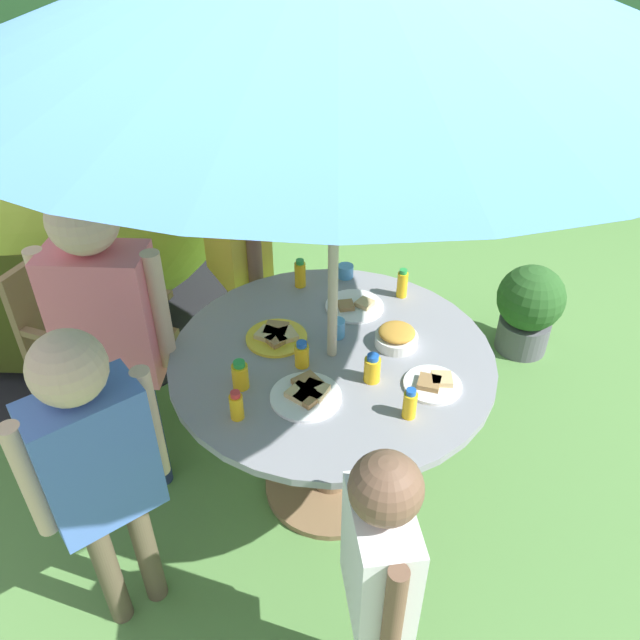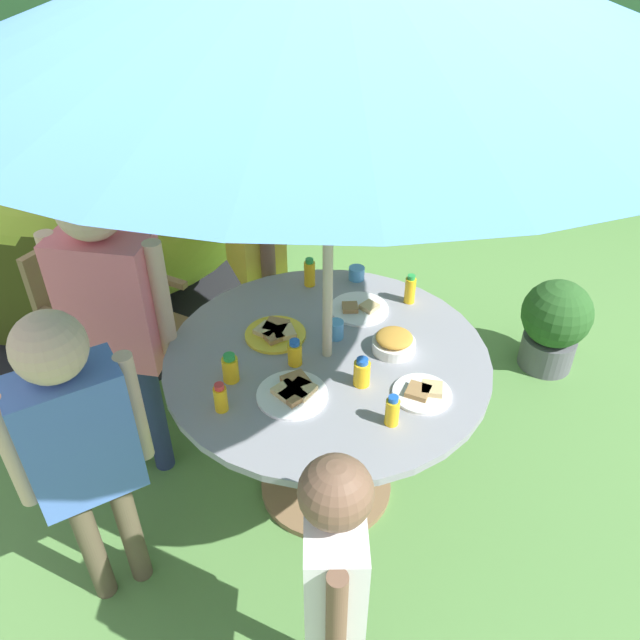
{
  "view_description": "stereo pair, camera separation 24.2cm",
  "coord_description": "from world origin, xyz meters",
  "px_view_note": "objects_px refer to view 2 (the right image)",
  "views": [
    {
      "loc": [
        -0.36,
        -1.78,
        2.23
      ],
      "look_at": [
        -0.02,
        0.15,
        0.81
      ],
      "focal_mm": 35.02,
      "sensor_mm": 36.0,
      "label": 1
    },
    {
      "loc": [
        -0.12,
        -1.81,
        2.23
      ],
      "look_at": [
        -0.02,
        0.15,
        0.81
      ],
      "focal_mm": 35.02,
      "sensor_mm": 36.0,
      "label": 2
    }
  ],
  "objects_px": {
    "plate_mid_right": "(423,393)",
    "cup_far": "(357,273)",
    "child_in_pink_shirt": "(112,301)",
    "plate_center_back": "(275,333)",
    "juice_bottle_near_left": "(295,353)",
    "dome_tent": "(84,172)",
    "juice_bottle_front_edge": "(230,368)",
    "juice_bottle_near_right": "(410,290)",
    "cup_near": "(336,330)",
    "potted_plant": "(554,323)",
    "child_in_blue_shirt": "(78,435)",
    "child_in_white_shirt": "(334,566)",
    "snack_bowl": "(394,342)",
    "wooden_chair": "(104,317)",
    "juice_bottle_mid_left": "(362,373)",
    "garden_table": "(327,395)",
    "juice_bottle_back_edge": "(221,398)",
    "juice_bottle_spot_a": "(310,273)",
    "plate_far_left": "(359,308)",
    "child_in_yellow_shirt": "(253,226)",
    "juice_bottle_center_front": "(392,411)",
    "plate_far_right": "(293,392)"
  },
  "relations": [
    {
      "from": "juice_bottle_near_right",
      "to": "juice_bottle_front_edge",
      "type": "height_order",
      "value": "juice_bottle_near_right"
    },
    {
      "from": "plate_center_back",
      "to": "juice_bottle_front_edge",
      "type": "bearing_deg",
      "value": -121.78
    },
    {
      "from": "cup_far",
      "to": "juice_bottle_near_right",
      "type": "bearing_deg",
      "value": -43.5
    },
    {
      "from": "child_in_pink_shirt",
      "to": "cup_far",
      "type": "xyz_separation_m",
      "value": [
        0.97,
        0.34,
        -0.12
      ]
    },
    {
      "from": "juice_bottle_near_left",
      "to": "juice_bottle_back_edge",
      "type": "bearing_deg",
      "value": -137.99
    },
    {
      "from": "child_in_yellow_shirt",
      "to": "plate_far_left",
      "type": "xyz_separation_m",
      "value": [
        0.45,
        -0.53,
        -0.11
      ]
    },
    {
      "from": "plate_mid_right",
      "to": "cup_far",
      "type": "distance_m",
      "value": 0.78
    },
    {
      "from": "child_in_yellow_shirt",
      "to": "wooden_chair",
      "type": "bearing_deg",
      "value": -93.89
    },
    {
      "from": "potted_plant",
      "to": "plate_far_left",
      "type": "bearing_deg",
      "value": -155.72
    },
    {
      "from": "juice_bottle_front_edge",
      "to": "plate_far_left",
      "type": "bearing_deg",
      "value": 38.93
    },
    {
      "from": "wooden_chair",
      "to": "cup_near",
      "type": "relative_size",
      "value": 12.68
    },
    {
      "from": "juice_bottle_center_front",
      "to": "plate_far_right",
      "type": "bearing_deg",
      "value": 154.69
    },
    {
      "from": "child_in_blue_shirt",
      "to": "juice_bottle_near_left",
      "type": "bearing_deg",
      "value": 1.05
    },
    {
      "from": "garden_table",
      "to": "juice_bottle_back_edge",
      "type": "relative_size",
      "value": 10.99
    },
    {
      "from": "wooden_chair",
      "to": "juice_bottle_front_edge",
      "type": "relative_size",
      "value": 8.23
    },
    {
      "from": "plate_mid_right",
      "to": "potted_plant",
      "type": "bearing_deg",
      "value": 47.2
    },
    {
      "from": "snack_bowl",
      "to": "plate_far_left",
      "type": "xyz_separation_m",
      "value": [
        -0.1,
        0.27,
        -0.03
      ]
    },
    {
      "from": "plate_mid_right",
      "to": "wooden_chair",
      "type": "bearing_deg",
      "value": 147.28
    },
    {
      "from": "child_in_blue_shirt",
      "to": "snack_bowl",
      "type": "height_order",
      "value": "child_in_blue_shirt"
    },
    {
      "from": "plate_mid_right",
      "to": "plate_center_back",
      "type": "relative_size",
      "value": 0.86
    },
    {
      "from": "garden_table",
      "to": "child_in_pink_shirt",
      "type": "xyz_separation_m",
      "value": [
        -0.81,
        0.18,
        0.35
      ]
    },
    {
      "from": "child_in_yellow_shirt",
      "to": "juice_bottle_near_left",
      "type": "bearing_deg",
      "value": -8.48
    },
    {
      "from": "garden_table",
      "to": "wooden_chair",
      "type": "distance_m",
      "value": 1.17
    },
    {
      "from": "juice_bottle_near_left",
      "to": "cup_far",
      "type": "relative_size",
      "value": 1.52
    },
    {
      "from": "juice_bottle_near_left",
      "to": "juice_bottle_front_edge",
      "type": "bearing_deg",
      "value": -161.18
    },
    {
      "from": "garden_table",
      "to": "plate_far_left",
      "type": "xyz_separation_m",
      "value": [
        0.15,
        0.28,
        0.21
      ]
    },
    {
      "from": "potted_plant",
      "to": "juice_bottle_spot_a",
      "type": "distance_m",
      "value": 1.44
    },
    {
      "from": "child_in_yellow_shirt",
      "to": "juice_bottle_front_edge",
      "type": "relative_size",
      "value": 12.25
    },
    {
      "from": "plate_mid_right",
      "to": "cup_far",
      "type": "relative_size",
      "value": 2.94
    },
    {
      "from": "child_in_white_shirt",
      "to": "cup_far",
      "type": "height_order",
      "value": "child_in_white_shirt"
    },
    {
      "from": "juice_bottle_near_left",
      "to": "child_in_pink_shirt",
      "type": "bearing_deg",
      "value": 161.42
    },
    {
      "from": "juice_bottle_near_right",
      "to": "cup_far",
      "type": "relative_size",
      "value": 1.86
    },
    {
      "from": "dome_tent",
      "to": "juice_bottle_front_edge",
      "type": "relative_size",
      "value": 23.31
    },
    {
      "from": "garden_table",
      "to": "potted_plant",
      "type": "height_order",
      "value": "garden_table"
    },
    {
      "from": "child_in_blue_shirt",
      "to": "potted_plant",
      "type": "bearing_deg",
      "value": 2.72
    },
    {
      "from": "snack_bowl",
      "to": "dome_tent",
      "type": "bearing_deg",
      "value": 132.54
    },
    {
      "from": "dome_tent",
      "to": "child_in_blue_shirt",
      "type": "bearing_deg",
      "value": -63.2
    },
    {
      "from": "wooden_chair",
      "to": "juice_bottle_near_right",
      "type": "height_order",
      "value": "wooden_chair"
    },
    {
      "from": "child_in_white_shirt",
      "to": "juice_bottle_near_right",
      "type": "bearing_deg",
      "value": -16.49
    },
    {
      "from": "plate_mid_right",
      "to": "child_in_white_shirt",
      "type": "bearing_deg",
      "value": -120.1
    },
    {
      "from": "child_in_blue_shirt",
      "to": "child_in_white_shirt",
      "type": "distance_m",
      "value": 0.88
    },
    {
      "from": "wooden_chair",
      "to": "juice_bottle_back_edge",
      "type": "relative_size",
      "value": 8.37
    },
    {
      "from": "child_in_pink_shirt",
      "to": "plate_center_back",
      "type": "relative_size",
      "value": 5.95
    },
    {
      "from": "juice_bottle_front_edge",
      "to": "juice_bottle_spot_a",
      "type": "height_order",
      "value": "juice_bottle_spot_a"
    },
    {
      "from": "juice_bottle_front_edge",
      "to": "cup_near",
      "type": "xyz_separation_m",
      "value": [
        0.39,
        0.23,
        -0.02
      ]
    },
    {
      "from": "child_in_yellow_shirt",
      "to": "cup_far",
      "type": "relative_size",
      "value": 19.76
    },
    {
      "from": "plate_far_left",
      "to": "cup_near",
      "type": "bearing_deg",
      "value": -122.12
    },
    {
      "from": "juice_bottle_mid_left",
      "to": "plate_center_back",
      "type": "bearing_deg",
      "value": 135.62
    },
    {
      "from": "snack_bowl",
      "to": "cup_far",
      "type": "bearing_deg",
      "value": 99.84
    },
    {
      "from": "juice_bottle_near_left",
      "to": "garden_table",
      "type": "bearing_deg",
      "value": 21.06
    }
  ]
}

